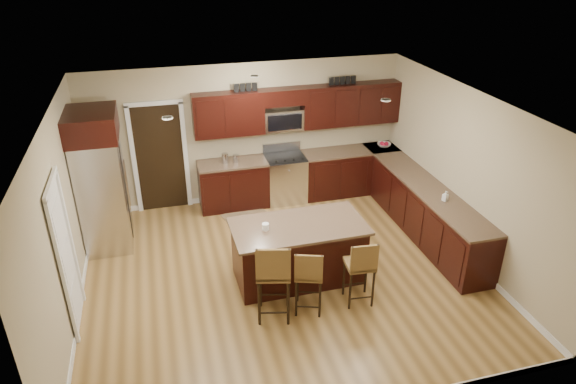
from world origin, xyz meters
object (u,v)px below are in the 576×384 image
object	(u,v)px
stool_left	(273,273)
refrigerator	(101,180)
stool_mid	(309,274)
stool_right	(361,265)
range	(285,178)
island	(298,253)

from	to	relation	value
stool_left	refrigerator	size ratio (longest dim) A/B	0.52
stool_mid	stool_right	world-z (taller)	stool_right
range	island	world-z (taller)	range
stool_right	stool_mid	bearing A→B (deg)	-174.96
island	stool_left	bearing A→B (deg)	-125.59
island	stool_right	distance (m)	1.09
stool_left	stool_right	distance (m)	1.26
island	refrigerator	distance (m)	3.43
refrigerator	range	bearing A→B (deg)	13.66
island	stool_left	distance (m)	1.09
stool_left	range	bearing A→B (deg)	86.97
island	refrigerator	world-z (taller)	refrigerator
island	stool_left	xyz separation A→B (m)	(-0.59, -0.85, 0.33)
refrigerator	stool_left	bearing A→B (deg)	-49.49
range	island	bearing A→B (deg)	-100.36
stool_left	stool_mid	distance (m)	0.51
stool_left	refrigerator	xyz separation A→B (m)	(-2.24, 2.62, 0.44)
stool_right	island	bearing A→B (deg)	133.49
range	stool_left	xyz separation A→B (m)	(-1.06, -3.42, 0.28)
island	stool_right	xyz separation A→B (m)	(0.66, -0.84, 0.22)
stool_mid	range	bearing A→B (deg)	100.08
stool_left	refrigerator	distance (m)	3.47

